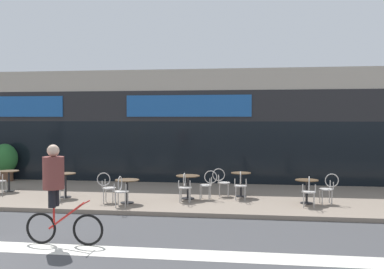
# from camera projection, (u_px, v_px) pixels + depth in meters

# --- Properties ---
(sidewalk_slab) EXTENTS (40.00, 5.50, 0.12)m
(sidewalk_slab) POSITION_uv_depth(u_px,v_px,m) (67.00, 194.00, 15.34)
(sidewalk_slab) COLOR gray
(sidewalk_slab) RESTS_ON ground
(storefront_facade) EXTENTS (40.00, 4.06, 4.55)m
(storefront_facade) POSITION_uv_depth(u_px,v_px,m) (111.00, 127.00, 19.92)
(storefront_facade) COLOR #B2A899
(storefront_facade) RESTS_ON ground
(bistro_table_0) EXTENTS (0.67, 0.67, 0.71)m
(bistro_table_0) POSITION_uv_depth(u_px,v_px,m) (9.00, 177.00, 15.48)
(bistro_table_0) COLOR black
(bistro_table_0) RESTS_ON sidewalk_slab
(bistro_table_1) EXTENTS (0.66, 0.66, 0.78)m
(bistro_table_1) POSITION_uv_depth(u_px,v_px,m) (65.00, 180.00, 14.27)
(bistro_table_1) COLOR black
(bistro_table_1) RESTS_ON sidewalk_slab
(bistro_table_2) EXTENTS (0.72, 0.72, 0.70)m
(bistro_table_2) POSITION_uv_depth(u_px,v_px,m) (127.00, 186.00, 13.32)
(bistro_table_2) COLOR black
(bistro_table_2) RESTS_ON sidewalk_slab
(bistro_table_3) EXTENTS (0.75, 0.75, 0.73)m
(bistro_table_3) POSITION_uv_depth(u_px,v_px,m) (188.00, 182.00, 14.04)
(bistro_table_3) COLOR black
(bistro_table_3) RESTS_ON sidewalk_slab
(bistro_table_4) EXTENTS (0.64, 0.64, 0.78)m
(bistro_table_4) POSITION_uv_depth(u_px,v_px,m) (241.00, 180.00, 14.41)
(bistro_table_4) COLOR black
(bistro_table_4) RESTS_ON sidewalk_slab
(bistro_table_5) EXTENTS (0.68, 0.68, 0.71)m
(bistro_table_5) POSITION_uv_depth(u_px,v_px,m) (307.00, 187.00, 13.26)
(bistro_table_5) COLOR black
(bistro_table_5) RESTS_ON sidewalk_slab
(cafe_chair_1_near) EXTENTS (0.42, 0.58, 0.90)m
(cafe_chair_1_near) POSITION_uv_depth(u_px,v_px,m) (57.00, 184.00, 13.66)
(cafe_chair_1_near) COLOR #B7B2AD
(cafe_chair_1_near) RESTS_ON sidewalk_slab
(cafe_chair_2_near) EXTENTS (0.42, 0.58, 0.90)m
(cafe_chair_2_near) POSITION_uv_depth(u_px,v_px,m) (121.00, 189.00, 12.70)
(cafe_chair_2_near) COLOR #B7B2AD
(cafe_chair_2_near) RESTS_ON sidewalk_slab
(cafe_chair_2_side) EXTENTS (0.59, 0.43, 0.90)m
(cafe_chair_2_side) POSITION_uv_depth(u_px,v_px,m) (107.00, 185.00, 13.40)
(cafe_chair_2_side) COLOR #B7B2AD
(cafe_chair_2_side) RESTS_ON sidewalk_slab
(cafe_chair_3_near) EXTENTS (0.41, 0.58, 0.90)m
(cafe_chair_3_near) POSITION_uv_depth(u_px,v_px,m) (185.00, 185.00, 13.42)
(cafe_chair_3_near) COLOR #B7B2AD
(cafe_chair_3_near) RESTS_ON sidewalk_slab
(cafe_chair_3_side) EXTENTS (0.58, 0.42, 0.90)m
(cafe_chair_3_side) POSITION_uv_depth(u_px,v_px,m) (208.00, 183.00, 13.94)
(cafe_chair_3_side) COLOR #B7B2AD
(cafe_chair_3_side) RESTS_ON sidewalk_slab
(cafe_chair_4_near) EXTENTS (0.42, 0.58, 0.90)m
(cafe_chair_4_near) POSITION_uv_depth(u_px,v_px,m) (240.00, 183.00, 13.79)
(cafe_chair_4_near) COLOR #B7B2AD
(cafe_chair_4_near) RESTS_ON sidewalk_slab
(cafe_chair_4_side) EXTENTS (0.59, 0.44, 0.90)m
(cafe_chair_4_side) POSITION_uv_depth(u_px,v_px,m) (222.00, 180.00, 14.49)
(cafe_chair_4_side) COLOR #B7B2AD
(cafe_chair_4_side) RESTS_ON sidewalk_slab
(cafe_chair_5_near) EXTENTS (0.44, 0.59, 0.90)m
(cafe_chair_5_near) POSITION_uv_depth(u_px,v_px,m) (309.00, 189.00, 12.64)
(cafe_chair_5_near) COLOR #B7B2AD
(cafe_chair_5_near) RESTS_ON sidewalk_slab
(cafe_chair_5_side) EXTENTS (0.59, 0.44, 0.90)m
(cafe_chair_5_side) POSITION_uv_depth(u_px,v_px,m) (329.00, 187.00, 13.18)
(cafe_chair_5_side) COLOR #B7B2AD
(cafe_chair_5_side) RESTS_ON sidewalk_slab
(planter_pot) EXTENTS (1.00, 1.00, 1.50)m
(planter_pot) POSITION_uv_depth(u_px,v_px,m) (5.00, 161.00, 18.04)
(planter_pot) COLOR brown
(planter_pot) RESTS_ON sidewalk_slab
(cyclist_2) EXTENTS (1.69, 0.48, 2.10)m
(cyclist_2) POSITION_uv_depth(u_px,v_px,m) (56.00, 186.00, 9.35)
(cyclist_2) COLOR black
(cyclist_2) RESTS_ON ground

